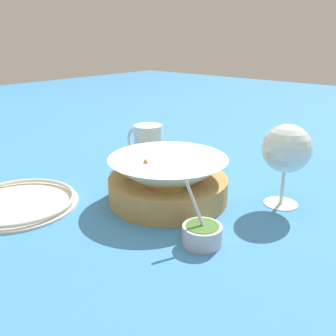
% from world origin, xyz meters
% --- Properties ---
extents(ground_plane, '(4.00, 4.00, 0.00)m').
position_xyz_m(ground_plane, '(0.00, 0.00, 0.00)').
color(ground_plane, teal).
extents(food_basket, '(0.24, 0.24, 0.10)m').
position_xyz_m(food_basket, '(0.04, 0.01, 0.04)').
color(food_basket, '#B2894C').
rests_on(food_basket, ground_plane).
extents(sauce_cup, '(0.07, 0.06, 0.10)m').
position_xyz_m(sauce_cup, '(-0.11, 0.10, 0.02)').
color(sauce_cup, '#B7B7BC').
rests_on(sauce_cup, ground_plane).
extents(wine_glass, '(0.09, 0.09, 0.16)m').
position_xyz_m(wine_glass, '(-0.14, -0.12, 0.11)').
color(wine_glass, silver).
rests_on(wine_glass, ground_plane).
extents(beer_mug, '(0.11, 0.07, 0.10)m').
position_xyz_m(beer_mug, '(0.23, -0.13, 0.05)').
color(beer_mug, silver).
rests_on(beer_mug, ground_plane).
extents(side_plate, '(0.23, 0.23, 0.01)m').
position_xyz_m(side_plate, '(0.24, 0.22, 0.01)').
color(side_plate, silver).
rests_on(side_plate, ground_plane).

